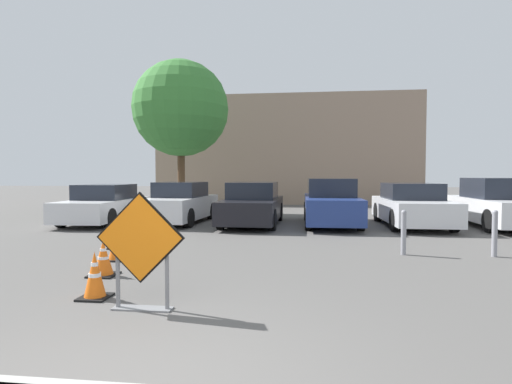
{
  "coord_description": "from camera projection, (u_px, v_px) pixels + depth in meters",
  "views": [
    {
      "loc": [
        1.3,
        -2.76,
        1.73
      ],
      "look_at": [
        -0.52,
        12.84,
        1.07
      ],
      "focal_mm": 28.0,
      "sensor_mm": 36.0,
      "label": 1
    }
  ],
  "objects": [
    {
      "name": "bollard_second",
      "position": [
        495.0,
        232.0,
        8.45
      ],
      "size": [
        0.12,
        0.12,
        1.0
      ],
      "color": "gray",
      "rests_on": "ground_plane"
    },
    {
      "name": "traffic_cone_third",
      "position": [
        116.0,
        244.0,
        8.1
      ],
      "size": [
        0.39,
        0.39,
        0.7
      ],
      "color": "black",
      "rests_on": "ground_plane"
    },
    {
      "name": "traffic_cone_second",
      "position": [
        103.0,
        259.0,
        6.86
      ],
      "size": [
        0.45,
        0.45,
        0.61
      ],
      "color": "black",
      "rests_on": "ground_plane"
    },
    {
      "name": "bollard_nearest",
      "position": [
        404.0,
        231.0,
        8.66
      ],
      "size": [
        0.12,
        0.12,
        0.98
      ],
      "color": "gray",
      "rests_on": "ground_plane"
    },
    {
      "name": "parked_car_nearest",
      "position": [
        105.0,
        205.0,
        14.51
      ],
      "size": [
        1.99,
        4.47,
        1.4
      ],
      "rotation": [
        0.0,
        0.0,
        3.18
      ],
      "color": "silver",
      "rests_on": "ground_plane"
    },
    {
      "name": "parked_car_second",
      "position": [
        180.0,
        204.0,
        14.58
      ],
      "size": [
        1.96,
        4.25,
        1.48
      ],
      "rotation": [
        0.0,
        0.0,
        3.08
      ],
      "color": "silver",
      "rests_on": "ground_plane"
    },
    {
      "name": "traffic_cone_fourth",
      "position": [
        118.0,
        235.0,
        9.42
      ],
      "size": [
        0.4,
        0.4,
        0.64
      ],
      "color": "black",
      "rests_on": "ground_plane"
    },
    {
      "name": "parked_car_fourth",
      "position": [
        331.0,
        204.0,
        13.83
      ],
      "size": [
        1.84,
        4.5,
        1.62
      ],
      "rotation": [
        0.0,
        0.0,
        3.15
      ],
      "color": "navy",
      "rests_on": "ground_plane"
    },
    {
      "name": "street_tree_behind_lot",
      "position": [
        181.0,
        109.0,
        17.48
      ],
      "size": [
        4.19,
        4.19,
        6.75
      ],
      "color": "#513823",
      "rests_on": "ground_plane"
    },
    {
      "name": "parked_car_fifth",
      "position": [
        412.0,
        206.0,
        13.57
      ],
      "size": [
        1.95,
        4.46,
        1.46
      ],
      "rotation": [
        0.0,
        0.0,
        3.14
      ],
      "color": "silver",
      "rests_on": "ground_plane"
    },
    {
      "name": "ground_plane",
      "position": [
        262.0,
        229.0,
        12.89
      ],
      "size": [
        96.0,
        96.0,
        0.0
      ],
      "primitive_type": "plane",
      "color": "#565451"
    },
    {
      "name": "road_closed_sign",
      "position": [
        141.0,
        247.0,
        5.07
      ],
      "size": [
        1.17,
        0.2,
        1.52
      ],
      "color": "black",
      "rests_on": "ground_plane"
    },
    {
      "name": "parked_car_sixth",
      "position": [
        496.0,
        205.0,
        13.27
      ],
      "size": [
        1.84,
        4.58,
        1.64
      ],
      "rotation": [
        0.0,
        0.0,
        3.13
      ],
      "color": "silver",
      "rests_on": "ground_plane"
    },
    {
      "name": "traffic_cone_nearest",
      "position": [
        95.0,
        276.0,
        5.6
      ],
      "size": [
        0.4,
        0.4,
        0.66
      ],
      "color": "black",
      "rests_on": "ground_plane"
    },
    {
      "name": "building_facade_backdrop",
      "position": [
        287.0,
        152.0,
        25.77
      ],
      "size": [
        15.77,
        5.0,
        6.53
      ],
      "color": "gray",
      "rests_on": "ground_plane"
    },
    {
      "name": "parked_car_third",
      "position": [
        253.0,
        205.0,
        13.97
      ],
      "size": [
        1.94,
        4.44,
        1.49
      ],
      "rotation": [
        0.0,
        0.0,
        3.12
      ],
      "color": "black",
      "rests_on": "ground_plane"
    }
  ]
}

